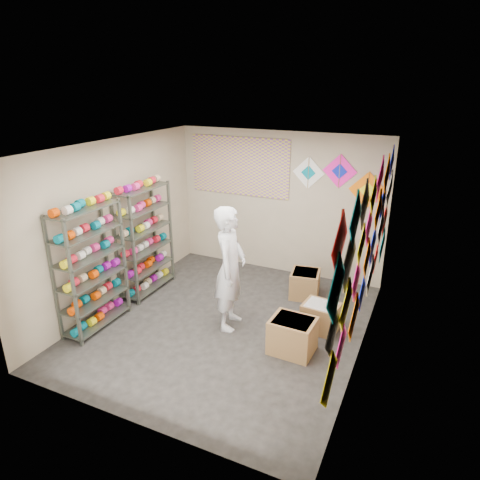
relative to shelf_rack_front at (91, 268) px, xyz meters
The scene contains 12 objects.
ground 2.19m from the shelf_rack_front, 25.53° to the left, with size 4.50×4.50×0.00m, color black.
room_walls 2.09m from the shelf_rack_front, 25.53° to the left, with size 4.50×4.50×4.50m.
shelf_rack_front is the anchor object (origin of this frame).
shelf_rack_back 1.30m from the shelf_rack_front, 90.00° to the left, with size 0.40×1.10×1.90m, color #4C5147.
string_spools 0.66m from the shelf_rack_front, 90.00° to the left, with size 0.12×2.36×0.12m.
kite_wall_display 3.92m from the shelf_rack_front, 13.10° to the left, with size 0.06×4.38×2.08m.
back_wall_kites 4.35m from the shelf_rack_front, 46.82° to the left, with size 1.67×0.02×0.91m.
poster 3.40m from the shelf_rack_front, 72.35° to the left, with size 2.00×0.01×1.10m, color #7C4698.
shopkeeper 2.04m from the shelf_rack_front, 25.06° to the left, with size 0.56×0.76×1.89m, color silver.
carton_a 3.07m from the shelf_rack_front, 11.60° to the left, with size 0.59×0.49×0.49m, color brown.
carton_b 3.48m from the shelf_rack_front, 22.61° to the left, with size 0.52×0.42×0.42m, color brown.
carton_c 3.52m from the shelf_rack_front, 40.72° to the left, with size 0.47×0.52×0.46m, color brown.
Camera 1 is at (2.60, -5.12, 3.55)m, focal length 32.00 mm.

